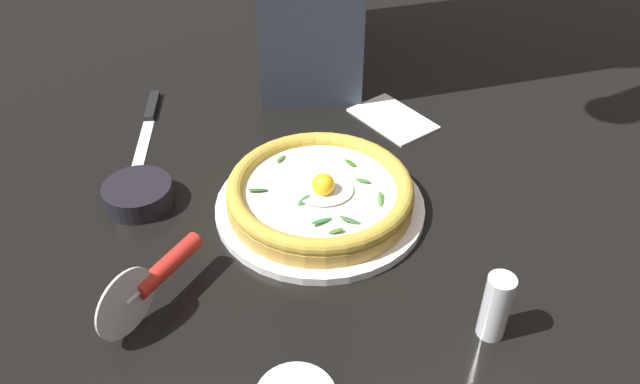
% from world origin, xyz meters
% --- Properties ---
extents(ground_plane, '(2.40, 2.40, 0.03)m').
position_xyz_m(ground_plane, '(0.00, 0.00, -0.01)').
color(ground_plane, black).
rests_on(ground_plane, ground).
extents(pizza_plate, '(0.30, 0.30, 0.01)m').
position_xyz_m(pizza_plate, '(-0.03, -0.04, 0.01)').
color(pizza_plate, white).
rests_on(pizza_plate, ground).
extents(pizza, '(0.26, 0.26, 0.06)m').
position_xyz_m(pizza, '(-0.03, -0.04, 0.03)').
color(pizza, gold).
rests_on(pizza, pizza_plate).
extents(side_bowl, '(0.10, 0.10, 0.03)m').
position_xyz_m(side_bowl, '(0.23, -0.06, 0.02)').
color(side_bowl, black).
rests_on(side_bowl, ground).
extents(pizza_cutter, '(0.10, 0.15, 0.09)m').
position_xyz_m(pizza_cutter, '(0.17, 0.13, 0.04)').
color(pizza_cutter, silver).
rests_on(pizza_cutter, ground).
extents(table_knife, '(0.02, 0.23, 0.01)m').
position_xyz_m(table_knife, '(0.25, -0.29, 0.00)').
color(table_knife, silver).
rests_on(table_knife, ground).
extents(folded_napkin, '(0.15, 0.17, 0.01)m').
position_xyz_m(folded_napkin, '(-0.17, -0.27, 0.00)').
color(folded_napkin, white).
rests_on(folded_napkin, ground).
extents(pepper_shaker, '(0.03, 0.03, 0.09)m').
position_xyz_m(pepper_shaker, '(-0.21, 0.19, 0.04)').
color(pepper_shaker, silver).
rests_on(pepper_shaker, ground).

